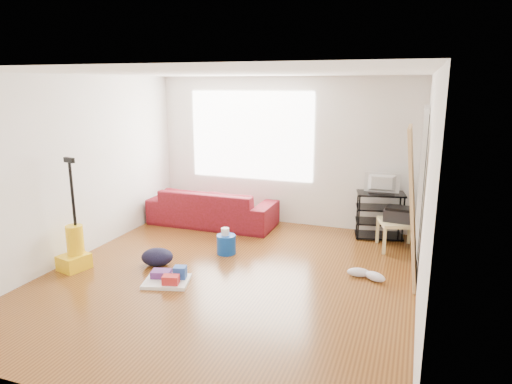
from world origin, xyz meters
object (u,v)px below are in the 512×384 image
(side_table, at_px, (398,225))
(bucket, at_px, (226,253))
(tv_stand, at_px, (380,215))
(vacuum, at_px, (74,249))
(cleaning_tray, at_px, (168,278))
(backpack, at_px, (158,265))
(sofa, at_px, (213,224))

(side_table, distance_m, bucket, 2.54)
(tv_stand, distance_m, vacuum, 4.50)
(cleaning_tray, xyz_separation_m, vacuum, (-1.38, -0.02, 0.21))
(cleaning_tray, bearing_deg, bucket, 76.59)
(bucket, distance_m, backpack, 1.00)
(sofa, bearing_deg, tv_stand, -174.41)
(cleaning_tray, distance_m, vacuum, 1.40)
(cleaning_tray, distance_m, backpack, 0.62)
(cleaning_tray, relative_size, backpack, 1.48)
(tv_stand, xyz_separation_m, bucket, (-1.99, -1.46, -0.37))
(tv_stand, height_order, side_table, tv_stand)
(sofa, relative_size, vacuum, 1.46)
(side_table, distance_m, backpack, 3.48)
(sofa, bearing_deg, bucket, 122.66)
(side_table, relative_size, backpack, 1.53)
(bucket, relative_size, vacuum, 0.19)
(vacuum, bearing_deg, cleaning_tray, 14.99)
(cleaning_tray, height_order, backpack, cleaning_tray)
(bucket, xyz_separation_m, backpack, (-0.70, -0.71, 0.00))
(tv_stand, bearing_deg, sofa, 174.38)
(tv_stand, bearing_deg, bucket, -154.92)
(sofa, bearing_deg, side_table, 176.98)
(cleaning_tray, bearing_deg, sofa, 101.79)
(bucket, bearing_deg, side_table, 24.23)
(bucket, xyz_separation_m, cleaning_tray, (-0.27, -1.15, 0.06))
(cleaning_tray, bearing_deg, tv_stand, 49.09)
(side_table, height_order, bucket, side_table)
(backpack, distance_m, vacuum, 1.10)
(bucket, bearing_deg, vacuum, -144.78)
(sofa, distance_m, cleaning_tray, 2.40)
(sofa, bearing_deg, cleaning_tray, 101.79)
(tv_stand, relative_size, vacuum, 0.54)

